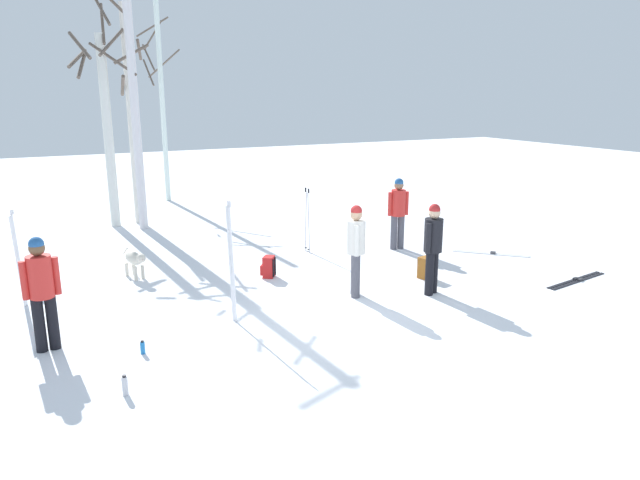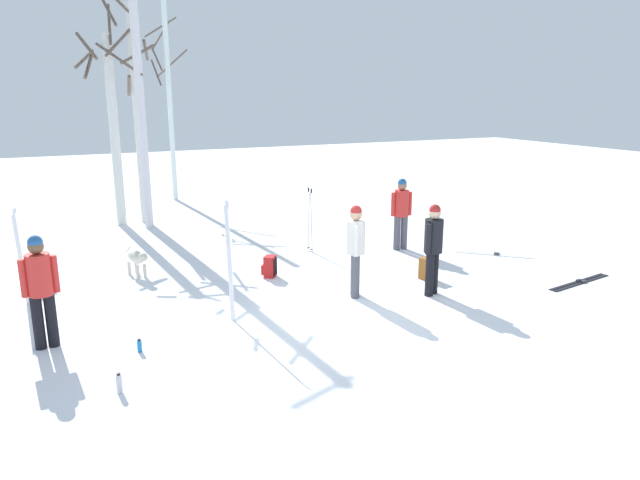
{
  "view_description": "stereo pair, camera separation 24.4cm",
  "coord_description": "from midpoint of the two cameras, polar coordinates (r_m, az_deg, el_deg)",
  "views": [
    {
      "loc": [
        -4.29,
        -7.54,
        3.7
      ],
      "look_at": [
        0.48,
        1.87,
        1.0
      ],
      "focal_mm": 32.76,
      "sensor_mm": 36.0,
      "label": 1
    },
    {
      "loc": [
        -4.07,
        -7.65,
        3.7
      ],
      "look_at": [
        0.48,
        1.87,
        1.0
      ],
      "focal_mm": 32.76,
      "sensor_mm": 36.0,
      "label": 2
    }
  ],
  "objects": [
    {
      "name": "birch_tree_1",
      "position": [
        16.52,
        -18.34,
        14.86
      ],
      "size": [
        1.44,
        1.7,
        7.72
      ],
      "color": "silver",
      "rests_on": "ground_plane"
    },
    {
      "name": "ski_pair_lying_0",
      "position": [
        14.2,
        15.88,
        -1.26
      ],
      "size": [
        1.35,
        1.35,
        0.05
      ],
      "color": "white",
      "rests_on": "ground_plane"
    },
    {
      "name": "backpack_1",
      "position": [
        11.97,
        -5.64,
        -2.65
      ],
      "size": [
        0.34,
        0.34,
        0.44
      ],
      "color": "red",
      "rests_on": "ground_plane"
    },
    {
      "name": "birch_tree_3",
      "position": [
        20.79,
        -15.58,
        13.57
      ],
      "size": [
        1.37,
        1.25,
        6.9
      ],
      "color": "silver",
      "rests_on": "ground_plane"
    },
    {
      "name": "birch_tree_0",
      "position": [
        17.15,
        -20.56,
        10.37
      ],
      "size": [
        1.46,
        1.61,
        5.21
      ],
      "color": "silver",
      "rests_on": "ground_plane"
    },
    {
      "name": "ski_pair_lying_1",
      "position": [
        12.78,
        23.28,
        -3.64
      ],
      "size": [
        1.8,
        0.45,
        0.05
      ],
      "color": "black",
      "rests_on": "ground_plane"
    },
    {
      "name": "backpack_0",
      "position": [
        12.02,
        9.69,
        -2.71
      ],
      "size": [
        0.3,
        0.32,
        0.44
      ],
      "color": "#99591E",
      "rests_on": "ground_plane"
    },
    {
      "name": "ski_pair_planted_0",
      "position": [
        11.42,
        -27.95,
        -1.68
      ],
      "size": [
        0.12,
        0.25,
        1.76
      ],
      "color": "white",
      "rests_on": "ground_plane"
    },
    {
      "name": "ski_pair_planted_1",
      "position": [
        9.58,
        -9.38,
        -2.17
      ],
      "size": [
        0.06,
        0.22,
        2.02
      ],
      "color": "white",
      "rests_on": "ground_plane"
    },
    {
      "name": "dog",
      "position": [
        12.44,
        -18.18,
        -1.83
      ],
      "size": [
        0.38,
        0.87,
        0.57
      ],
      "color": "beige",
      "rests_on": "ground_plane"
    },
    {
      "name": "person_1",
      "position": [
        13.98,
        7.15,
        3.02
      ],
      "size": [
        0.51,
        0.34,
        1.72
      ],
      "color": "#4C4C56",
      "rests_on": "ground_plane"
    },
    {
      "name": "water_bottle_1",
      "position": [
        9.0,
        -17.7,
        -9.98
      ],
      "size": [
        0.07,
        0.07,
        0.2
      ],
      "color": "#1E72BF",
      "rests_on": "ground_plane"
    },
    {
      "name": "ski_poles_0",
      "position": [
        13.67,
        -1.77,
        2.14
      ],
      "size": [
        0.07,
        0.26,
        1.52
      ],
      "color": "#B2B2BC",
      "rests_on": "ground_plane"
    },
    {
      "name": "birch_tree_2",
      "position": [
        17.32,
        -18.55,
        12.21
      ],
      "size": [
        1.42,
        1.61,
        6.37
      ],
      "color": "silver",
      "rests_on": "ground_plane"
    },
    {
      "name": "person_0",
      "position": [
        10.63,
        2.87,
        -0.48
      ],
      "size": [
        0.34,
        0.48,
        1.72
      ],
      "color": "#4C4C56",
      "rests_on": "ground_plane"
    },
    {
      "name": "person_3",
      "position": [
        10.92,
        10.36,
        -0.3
      ],
      "size": [
        0.47,
        0.34,
        1.72
      ],
      "color": "black",
      "rests_on": "ground_plane"
    },
    {
      "name": "backpack_2",
      "position": [
        12.28,
        -26.07,
        -3.64
      ],
      "size": [
        0.31,
        0.28,
        0.44
      ],
      "color": "#4C7F3F",
      "rests_on": "ground_plane"
    },
    {
      "name": "water_bottle_0",
      "position": [
        7.93,
        -19.38,
        -13.28
      ],
      "size": [
        0.07,
        0.07,
        0.27
      ],
      "color": "silver",
      "rests_on": "ground_plane"
    },
    {
      "name": "person_2",
      "position": [
        9.33,
        -26.25,
        -4.11
      ],
      "size": [
        0.52,
        0.34,
        1.72
      ],
      "color": "black",
      "rests_on": "ground_plane"
    },
    {
      "name": "ground_plane",
      "position": [
        9.42,
        1.8,
        -8.77
      ],
      "size": [
        60.0,
        60.0,
        0.0
      ],
      "primitive_type": "plane",
      "color": "white"
    }
  ]
}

